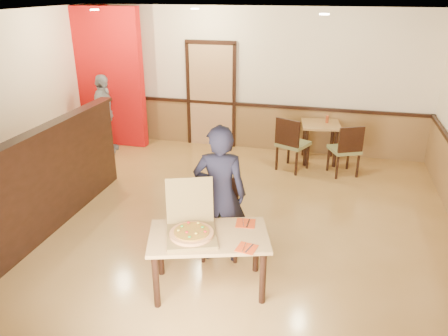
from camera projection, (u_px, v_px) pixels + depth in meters
The scene contains 23 objects.
floor at pixel (200, 230), 6.09m from camera, with size 7.00×7.00×0.00m, color tan.
ceiling at pixel (195, 18), 5.01m from camera, with size 7.00×7.00×0.00m, color black.
wall_back at pixel (250, 80), 8.68m from camera, with size 7.00×7.00×0.00m, color #FEE9C7.
wainscot_back at pixel (249, 127), 9.02m from camera, with size 7.00×0.04×0.90m, color olive.
chair_rail_back at pixel (249, 105), 8.82m from camera, with size 7.00×0.06×0.06m, color black.
back_door at pixel (211, 96), 8.96m from camera, with size 0.90×0.06×2.10m, color tan.
booth_partition at pixel (58, 173), 6.08m from camera, with size 0.20×3.10×1.44m.
red_accent_panel at pixel (106, 78), 8.88m from camera, with size 1.60×0.20×2.78m, color red.
spot_a at pixel (95, 10), 7.14m from camera, with size 0.14×0.14×0.02m, color #FFE6B2.
spot_b at pixel (195, 9), 7.43m from camera, with size 0.14×0.14×0.02m, color #FFE6B2.
spot_c at pixel (324, 14), 6.04m from camera, with size 0.14×0.14×0.02m, color #FFE6B2.
main_table at pixel (209, 243), 4.71m from camera, with size 1.43×1.08×0.68m.
diner_chair at pixel (220, 214), 5.42m from camera, with size 0.57×0.57×0.96m.
side_chair_left at pixel (291, 142), 7.83m from camera, with size 0.66×0.66×1.00m.
side_chair_right at pixel (346, 148), 7.63m from camera, with size 0.62×0.62×0.94m.
side_table at pixel (320, 132), 8.26m from camera, with size 0.79×0.79×0.75m.
diner at pixel (220, 195), 5.15m from camera, with size 0.63×0.41×1.73m, color black.
passerby at pixel (104, 114), 8.66m from camera, with size 0.92×0.38×1.57m, color gray.
pizza_box at pixel (191, 229), 4.64m from camera, with size 0.70×0.75×0.55m.
pizza at pixel (192, 234), 4.59m from camera, with size 0.47×0.47×0.03m, color #CF8B4B.
napkin_near at pixel (247, 248), 4.43m from camera, with size 0.22×0.22×0.01m.
napkin_far at pixel (246, 223), 4.89m from camera, with size 0.24×0.24×0.01m.
condiment at pixel (327, 119), 8.21m from camera, with size 0.06×0.06×0.14m, color #9A3B1C.
Camera 1 is at (1.62, -5.04, 3.15)m, focal length 35.00 mm.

